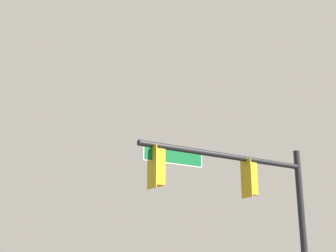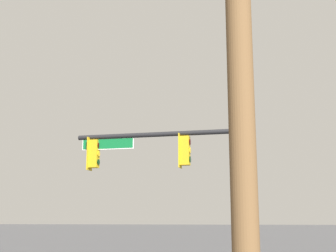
{
  "view_description": "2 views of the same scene",
  "coord_description": "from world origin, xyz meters",
  "views": [
    {
      "loc": [
        5.58,
        4.43,
        1.56
      ],
      "look_at": [
        -2.59,
        -8.98,
        6.27
      ],
      "focal_mm": 50.0,
      "sensor_mm": 36.0,
      "label": 1
    },
    {
      "loc": [
        -8.67,
        9.6,
        1.8
      ],
      "look_at": [
        -4.35,
        -7.3,
        5.33
      ],
      "focal_mm": 50.0,
      "sensor_mm": 36.0,
      "label": 2
    }
  ],
  "objects": [
    {
      "name": "signal_pole_near",
      "position": [
        -4.69,
        -7.49,
        4.04
      ],
      "size": [
        6.8,
        0.57,
        5.66
      ],
      "color": "black",
      "rests_on": "ground_plane"
    }
  ]
}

